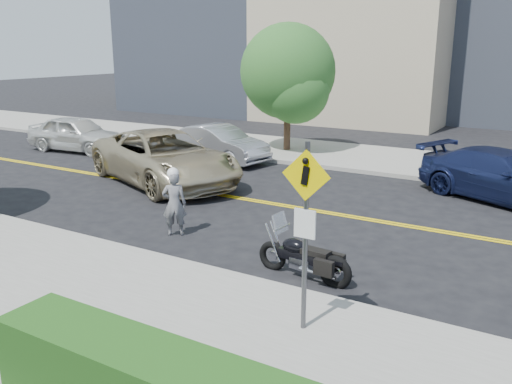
{
  "coord_description": "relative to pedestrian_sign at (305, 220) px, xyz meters",
  "views": [
    {
      "loc": [
        7.53,
        -13.35,
        4.49
      ],
      "look_at": [
        1.31,
        -2.92,
        1.2
      ],
      "focal_mm": 38.0,
      "sensor_mm": 36.0,
      "label": 1
    }
  ],
  "objects": [
    {
      "name": "sidewalk_far",
      "position": [
        -4.2,
        13.81,
        -1.89
      ],
      "size": [
        60.0,
        5.0,
        0.15
      ],
      "primitive_type": "cube",
      "color": "#9E9B91",
      "rests_on": "ground_plane"
    },
    {
      "name": "tree_far_a",
      "position": [
        -7.32,
        13.44,
        1.48
      ],
      "size": [
        3.98,
        3.98,
        5.43
      ],
      "rotation": [
        0.0,
        0.0,
        -0.35
      ],
      "color": "#382619",
      "rests_on": "ground"
    },
    {
      "name": "motorcycle",
      "position": [
        -0.99,
        2.06,
        -1.34
      ],
      "size": [
        2.08,
        0.79,
        1.24
      ],
      "primitive_type": null,
      "rotation": [
        0.0,
        0.0,
        -0.09
      ],
      "color": "black",
      "rests_on": "ground"
    },
    {
      "name": "sidewalk_near",
      "position": [
        -4.2,
        -1.19,
        -1.89
      ],
      "size": [
        60.0,
        5.0,
        0.15
      ],
      "primitive_type": "cube",
      "color": "#9E9B91",
      "rests_on": "ground_plane"
    },
    {
      "name": "parked_car_blue",
      "position": [
        1.68,
        10.09,
        -1.21
      ],
      "size": [
        5.59,
        3.98,
        1.5
      ],
      "primitive_type": "imported",
      "rotation": [
        0.0,
        0.0,
        1.17
      ],
      "color": "#19224D",
      "rests_on": "ground"
    },
    {
      "name": "suv",
      "position": [
        -8.38,
        6.64,
        -1.08
      ],
      "size": [
        6.95,
        5.05,
        1.76
      ],
      "primitive_type": "imported",
      "rotation": [
        0.0,
        0.0,
        1.19
      ],
      "color": "tan",
      "rests_on": "ground"
    },
    {
      "name": "parked_car_silver",
      "position": [
        -8.85,
        10.51,
        -1.24
      ],
      "size": [
        4.57,
        2.28,
        1.44
      ],
      "primitive_type": "imported",
      "rotation": [
        0.0,
        0.0,
        1.39
      ],
      "color": "#9D9EA4",
      "rests_on": "ground"
    },
    {
      "name": "parked_car_white",
      "position": [
        -15.41,
        9.11,
        -1.19
      ],
      "size": [
        4.68,
        2.26,
        1.54
      ],
      "primitive_type": "imported",
      "rotation": [
        0.0,
        0.0,
        1.67
      ],
      "color": "silver",
      "rests_on": "ground"
    },
    {
      "name": "pedestrian_sign",
      "position": [
        0.0,
        0.0,
        0.0
      ],
      "size": [
        0.78,
        0.08,
        3.0
      ],
      "color": "#4C4C51",
      "rests_on": "sidewalk_near"
    },
    {
      "name": "motorcyclist",
      "position": [
        -4.79,
        2.72,
        -1.12
      ],
      "size": [
        0.69,
        0.64,
        1.69
      ],
      "rotation": [
        0.0,
        0.0,
        3.75
      ],
      "color": "#BCBBC0",
      "rests_on": "ground"
    },
    {
      "name": "ground_plane",
      "position": [
        -4.2,
        6.31,
        -1.96
      ],
      "size": [
        120.0,
        120.0,
        0.0
      ],
      "primitive_type": "plane",
      "color": "black",
      "rests_on": "ground"
    }
  ]
}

